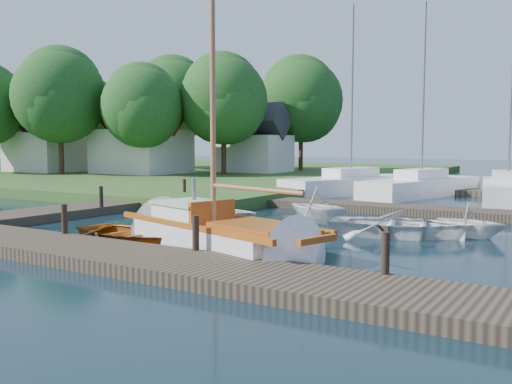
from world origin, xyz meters
The scene contains 29 objects.
ground centered at (0.00, 0.00, 0.00)m, with size 160.00×160.00×0.00m, color black.
near_dock centered at (0.00, -6.00, 0.15)m, with size 18.00×2.20×0.30m, color black.
left_dock centered at (-8.00, 2.00, 0.15)m, with size 2.20×18.00×0.30m, color black.
far_dock centered at (2.00, 6.50, 0.15)m, with size 14.00×1.60×0.30m, color black.
shore centered at (-28.00, 22.00, 0.25)m, with size 50.00×40.00×0.50m, color #315020.
mooring_post_1 centered at (-3.00, -5.00, 0.70)m, with size 0.16×0.16×0.80m, color black.
mooring_post_2 centered at (1.50, -5.00, 0.70)m, with size 0.16×0.16×0.80m, color black.
mooring_post_3 centered at (6.00, -5.00, 0.70)m, with size 0.16×0.16×0.80m, color black.
mooring_post_4 centered at (-7.00, 0.00, 0.70)m, with size 0.16×0.16×0.80m, color black.
mooring_post_5 centered at (-7.00, 5.00, 0.70)m, with size 0.16×0.16×0.80m, color black.
sailboat centered at (1.28, -3.64, 0.34)m, with size 7.41×3.94×9.83m.
dinghy centered at (-1.79, -3.93, 0.36)m, with size 2.50×3.50×0.73m, color #903A12.
tender_a centered at (-2.50, 0.65, 0.39)m, with size 2.71×3.80×0.79m, color silver.
tender_b centered at (0.98, 2.48, 0.67)m, with size 2.19×2.54×1.34m, color silver.
tender_c centered at (4.27, 1.18, 0.43)m, with size 2.94×4.12×0.85m, color silver.
tender_d centered at (6.08, 2.09, 0.56)m, with size 1.83×2.11×1.11m, color silver.
marina_boat_0 centered at (-2.39, 13.45, 0.56)m, with size 5.14×8.69×9.97m.
marina_boat_1 centered at (1.21, 14.13, 0.56)m, with size 4.39×8.62×9.81m.
marina_boat_2 centered at (5.33, 14.16, 0.57)m, with size 3.64×8.26×10.38m.
house_a centered at (-20.00, 16.00, 2.96)m, with size 6.30×5.00×6.29m.
house_b centered at (-28.00, 14.00, 2.77)m, with size 5.77×4.50×5.79m.
house_c centered at (-14.00, 22.00, 2.58)m, with size 5.25×4.00×5.28m.
tree_1 centered at (-24.00, 12.05, 6.09)m, with size 6.70×6.70×9.20m.
tree_2 centered at (-18.00, 14.05, 5.25)m, with size 5.83×5.75×7.82m.
tree_3 centered at (-14.00, 18.05, 5.81)m, with size 6.41×6.38×8.74m.
tree_4 centered at (-22.00, 22.05, 6.37)m, with size 7.01×7.01×9.66m.
tree_5 centered at (-30.00, 20.05, 5.42)m, with size 6.00×5.94×8.10m.
tree_6 centered at (-36.00, 16.05, 5.64)m, with size 6.24×6.20×8.46m.
tree_7 centered at (-12.00, 26.05, 6.20)m, with size 6.83×6.83×9.38m.
Camera 1 is at (9.54, -15.22, 2.77)m, focal length 40.00 mm.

